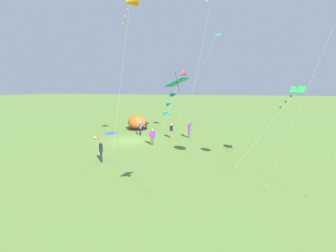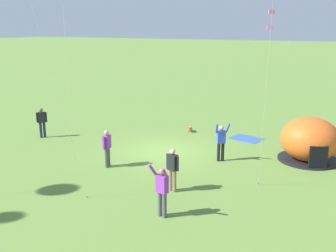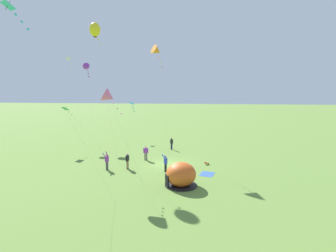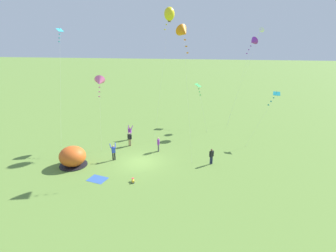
{
  "view_description": "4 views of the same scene",
  "coord_description": "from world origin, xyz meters",
  "px_view_note": "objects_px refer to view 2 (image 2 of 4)",
  "views": [
    {
      "loc": [
        23.03,
        10.24,
        6.02
      ],
      "look_at": [
        2.54,
        5.05,
        2.34
      ],
      "focal_mm": 24.0,
      "sensor_mm": 36.0,
      "label": 1
    },
    {
      "loc": [
        -8.6,
        16.95,
        6.26
      ],
      "look_at": [
        -0.88,
        1.28,
        1.75
      ],
      "focal_mm": 42.0,
      "sensor_mm": 36.0,
      "label": 2
    },
    {
      "loc": [
        -28.67,
        -3.75,
        8.14
      ],
      "look_at": [
        3.94,
        0.73,
        3.84
      ],
      "focal_mm": 28.0,
      "sensor_mm": 36.0,
      "label": 3
    },
    {
      "loc": [
        6.81,
        -24.63,
        12.54
      ],
      "look_at": [
        2.05,
        5.46,
        2.37
      ],
      "focal_mm": 28.0,
      "sensor_mm": 36.0,
      "label": 4
    }
  ],
  "objects_px": {
    "toddler_crawling": "(190,129)",
    "person_watching_sky": "(162,189)",
    "person_with_toddler": "(42,121)",
    "person_center_field": "(172,168)",
    "popup_tent": "(310,140)",
    "person_near_tent": "(107,146)",
    "person_flying_kite": "(221,141)"
  },
  "relations": [
    {
      "from": "person_with_toddler",
      "to": "person_flying_kite",
      "type": "distance_m",
      "value": 10.46
    },
    {
      "from": "popup_tent",
      "to": "person_flying_kite",
      "type": "xyz_separation_m",
      "value": [
        3.72,
        1.91,
        0.0
      ]
    },
    {
      "from": "person_near_tent",
      "to": "person_with_toddler",
      "type": "distance_m",
      "value": 6.54
    },
    {
      "from": "person_near_tent",
      "to": "popup_tent",
      "type": "bearing_deg",
      "value": -148.57
    },
    {
      "from": "person_center_field",
      "to": "person_near_tent",
      "type": "height_order",
      "value": "same"
    },
    {
      "from": "person_center_field",
      "to": "person_flying_kite",
      "type": "bearing_deg",
      "value": -97.38
    },
    {
      "from": "person_watching_sky",
      "to": "popup_tent",
      "type": "bearing_deg",
      "value": -114.28
    },
    {
      "from": "person_center_field",
      "to": "person_near_tent",
      "type": "bearing_deg",
      "value": -16.56
    },
    {
      "from": "person_near_tent",
      "to": "person_watching_sky",
      "type": "height_order",
      "value": "person_watching_sky"
    },
    {
      "from": "person_watching_sky",
      "to": "person_flying_kite",
      "type": "bearing_deg",
      "value": -89.46
    },
    {
      "from": "toddler_crawling",
      "to": "person_with_toddler",
      "type": "relative_size",
      "value": 0.32
    },
    {
      "from": "person_near_tent",
      "to": "person_with_toddler",
      "type": "xyz_separation_m",
      "value": [
        6.1,
        -2.36,
        0.0
      ]
    },
    {
      "from": "person_center_field",
      "to": "person_with_toddler",
      "type": "distance_m",
      "value": 10.5
    },
    {
      "from": "popup_tent",
      "to": "person_flying_kite",
      "type": "bearing_deg",
      "value": 27.16
    },
    {
      "from": "toddler_crawling",
      "to": "person_near_tent",
      "type": "bearing_deg",
      "value": 82.21
    },
    {
      "from": "person_center_field",
      "to": "person_near_tent",
      "type": "distance_m",
      "value": 3.97
    },
    {
      "from": "person_near_tent",
      "to": "person_flying_kite",
      "type": "relative_size",
      "value": 0.91
    },
    {
      "from": "toddler_crawling",
      "to": "person_center_field",
      "type": "relative_size",
      "value": 0.32
    },
    {
      "from": "toddler_crawling",
      "to": "person_with_toddler",
      "type": "height_order",
      "value": "person_with_toddler"
    },
    {
      "from": "person_near_tent",
      "to": "person_watching_sky",
      "type": "bearing_deg",
      "value": 144.11
    },
    {
      "from": "person_near_tent",
      "to": "person_with_toddler",
      "type": "bearing_deg",
      "value": -21.15
    },
    {
      "from": "person_with_toddler",
      "to": "person_flying_kite",
      "type": "relative_size",
      "value": 0.91
    },
    {
      "from": "person_near_tent",
      "to": "person_flying_kite",
      "type": "height_order",
      "value": "person_flying_kite"
    },
    {
      "from": "toddler_crawling",
      "to": "person_center_field",
      "type": "height_order",
      "value": "person_center_field"
    },
    {
      "from": "person_watching_sky",
      "to": "person_flying_kite",
      "type": "distance_m",
      "value": 6.21
    },
    {
      "from": "person_center_field",
      "to": "person_near_tent",
      "type": "xyz_separation_m",
      "value": [
        3.81,
        -1.13,
        0.0
      ]
    },
    {
      "from": "popup_tent",
      "to": "toddler_crawling",
      "type": "xyz_separation_m",
      "value": [
        7.08,
        -2.29,
        -0.82
      ]
    },
    {
      "from": "toddler_crawling",
      "to": "person_watching_sky",
      "type": "distance_m",
      "value": 10.98
    },
    {
      "from": "popup_tent",
      "to": "person_watching_sky",
      "type": "relative_size",
      "value": 1.49
    },
    {
      "from": "person_center_field",
      "to": "person_flying_kite",
      "type": "xyz_separation_m",
      "value": [
        -0.54,
        -4.15,
        0.03
      ]
    },
    {
      "from": "person_center_field",
      "to": "popup_tent",
      "type": "bearing_deg",
      "value": -125.09
    },
    {
      "from": "person_center_field",
      "to": "person_watching_sky",
      "type": "bearing_deg",
      "value": 106.18
    }
  ]
}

